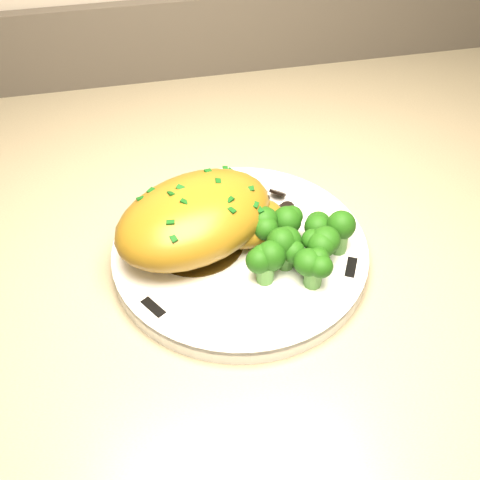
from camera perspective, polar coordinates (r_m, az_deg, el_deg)
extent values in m
cube|color=brown|center=(1.19, 15.81, -13.13)|extent=(2.19, 0.71, 0.94)
cube|color=#4C443A|center=(1.04, 14.93, 19.68)|extent=(2.26, 0.02, 0.12)
cylinder|color=white|center=(0.65, 0.00, -1.20)|extent=(0.29, 0.29, 0.02)
cube|color=black|center=(0.73, -2.41, 5.85)|extent=(0.03, 0.01, 0.00)
cube|color=black|center=(0.59, -8.23, -6.35)|extent=(0.02, 0.03, 0.00)
cube|color=black|center=(0.63, 10.48, -2.58)|extent=(0.02, 0.03, 0.00)
cylinder|color=#37260A|center=(0.65, -4.20, -0.13)|extent=(0.10, 0.10, 0.00)
ellipsoid|color=olive|center=(0.62, -4.36, 2.09)|extent=(0.21, 0.18, 0.07)
ellipsoid|color=olive|center=(0.64, 0.95, 1.60)|extent=(0.10, 0.09, 0.04)
cube|color=#0E430F|center=(0.59, -9.09, 2.25)|extent=(0.01, 0.01, 0.00)
cube|color=#0E430F|center=(0.60, -7.38, 3.40)|extent=(0.01, 0.01, 0.00)
cube|color=#0E430F|center=(0.60, -5.68, 4.35)|extent=(0.01, 0.01, 0.00)
cube|color=#0E430F|center=(0.61, -4.01, 5.12)|extent=(0.01, 0.01, 0.00)
cube|color=#0E430F|center=(0.62, -2.37, 5.72)|extent=(0.01, 0.01, 0.00)
cube|color=#0E430F|center=(0.63, -0.77, 6.12)|extent=(0.01, 0.01, 0.00)
cylinder|color=black|center=(0.69, 3.88, 3.12)|extent=(0.01, 0.01, 0.01)
cylinder|color=black|center=(0.69, 3.56, 3.66)|extent=(0.02, 0.02, 0.01)
cylinder|color=black|center=(0.69, 2.93, 4.10)|extent=(0.02, 0.02, 0.01)
cylinder|color=black|center=(0.70, 2.07, 3.88)|extent=(0.02, 0.02, 0.01)
cylinder|color=black|center=(0.69, 1.16, 4.01)|extent=(0.02, 0.02, 0.01)
cylinder|color=black|center=(0.69, 0.28, 3.98)|extent=(0.02, 0.02, 0.01)
cylinder|color=black|center=(0.69, -0.42, 3.30)|extent=(0.02, 0.02, 0.01)
cylinder|color=black|center=(0.68, -0.83, 3.06)|extent=(0.02, 0.02, 0.00)
cylinder|color=black|center=(0.67, -0.90, 2.80)|extent=(0.02, 0.02, 0.01)
cylinder|color=black|center=(0.67, -0.59, 2.06)|extent=(0.03, 0.02, 0.02)
cylinder|color=black|center=(0.67, 0.05, 1.95)|extent=(0.03, 0.03, 0.01)
cylinder|color=black|center=(0.66, 0.93, 2.00)|extent=(0.03, 0.02, 0.01)
cylinder|color=black|center=(0.67, 1.88, 1.70)|extent=(0.02, 0.02, 0.01)
cylinder|color=black|center=(0.67, 2.79, 2.09)|extent=(0.03, 0.03, 0.01)
cylinder|color=black|center=(0.67, 3.49, 2.61)|extent=(0.03, 0.03, 0.02)
cylinder|color=black|center=(0.68, 3.86, 2.68)|extent=(0.03, 0.03, 0.02)
cylinder|color=#4F8C3B|center=(0.64, 2.22, 0.33)|extent=(0.02, 0.02, 0.02)
sphere|color=#0E3508|center=(0.63, 2.26, 1.38)|extent=(0.03, 0.03, 0.03)
cylinder|color=#4F8C3B|center=(0.65, 4.60, 1.32)|extent=(0.02, 0.02, 0.02)
sphere|color=#0E3508|center=(0.64, 4.69, 2.37)|extent=(0.03, 0.03, 0.03)
cylinder|color=#4F8C3B|center=(0.65, 7.53, 0.79)|extent=(0.02, 0.02, 0.02)
sphere|color=#0E3508|center=(0.64, 7.67, 1.83)|extent=(0.03, 0.03, 0.03)
cylinder|color=#4F8C3B|center=(0.62, 4.35, -1.71)|extent=(0.02, 0.02, 0.02)
sphere|color=#0E3508|center=(0.60, 4.43, -0.66)|extent=(0.03, 0.03, 0.03)
cylinder|color=#4F8C3B|center=(0.62, 7.61, -1.55)|extent=(0.02, 0.02, 0.02)
sphere|color=#0E3508|center=(0.61, 7.75, -0.51)|extent=(0.03, 0.03, 0.03)
cylinder|color=#4F8C3B|center=(0.64, 9.36, -0.24)|extent=(0.02, 0.02, 0.02)
sphere|color=#0E3508|center=(0.63, 9.52, 0.79)|extent=(0.03, 0.03, 0.03)
cylinder|color=#4F8C3B|center=(0.60, 2.40, -3.09)|extent=(0.02, 0.02, 0.02)
sphere|color=#0E3508|center=(0.59, 2.44, -2.05)|extent=(0.03, 0.03, 0.03)
cylinder|color=#4F8C3B|center=(0.60, 6.95, -3.46)|extent=(0.02, 0.02, 0.02)
sphere|color=#0E3508|center=(0.59, 7.08, -2.42)|extent=(0.03, 0.03, 0.03)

